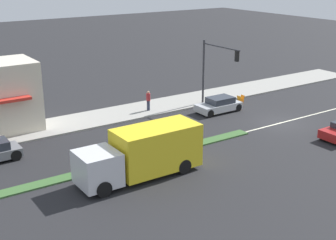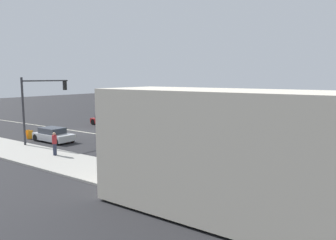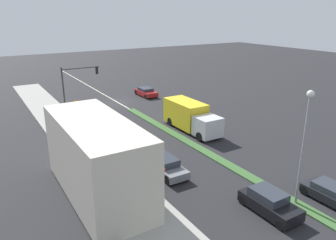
% 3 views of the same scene
% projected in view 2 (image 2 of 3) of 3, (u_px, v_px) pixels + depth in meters
% --- Properties ---
extents(ground_plane, '(160.00, 160.00, 0.00)m').
position_uv_depth(ground_plane, '(242.00, 155.00, 24.23)').
color(ground_plane, '#232326').
extents(sidewalk_right, '(4.00, 73.00, 0.12)m').
position_uv_depth(sidewalk_right, '(181.00, 189.00, 16.67)').
color(sidewalk_right, '#9E9B93').
rests_on(sidewalk_right, ground).
extents(lane_marking_center, '(0.16, 60.00, 0.01)m').
position_uv_depth(lane_marking_center, '(81.00, 132.00, 34.59)').
color(lane_marking_center, beige).
rests_on(lane_marking_center, ground).
extents(building_corner_store, '(4.71, 10.59, 5.11)m').
position_uv_depth(building_corner_store, '(221.00, 152.00, 13.55)').
color(building_corner_store, beige).
rests_on(building_corner_store, sidewalk_right).
extents(traffic_signal_main, '(4.59, 0.34, 5.60)m').
position_uv_depth(traffic_signal_main, '(38.00, 99.00, 28.00)').
color(traffic_signal_main, '#333338').
rests_on(traffic_signal_main, sidewalk_right).
extents(pedestrian, '(0.34, 0.34, 1.69)m').
position_uv_depth(pedestrian, '(55.00, 143.00, 23.59)').
color(pedestrian, '#282D42').
rests_on(pedestrian, sidewalk_right).
extents(warning_aframe_sign, '(0.45, 0.53, 0.84)m').
position_uv_depth(warning_aframe_sign, '(29.00, 134.00, 30.47)').
color(warning_aframe_sign, orange).
rests_on(warning_aframe_sign, ground).
extents(delivery_truck, '(2.44, 7.50, 2.87)m').
position_uv_depth(delivery_truck, '(209.00, 127.00, 28.11)').
color(delivery_truck, silver).
rests_on(delivery_truck, ground).
extents(suv_grey, '(1.74, 4.04, 1.30)m').
position_uv_depth(suv_grey, '(259.00, 169.00, 18.33)').
color(suv_grey, slate).
rests_on(suv_grey, ground).
extents(sedan_silver, '(1.80, 3.89, 1.26)m').
position_uv_depth(sedan_silver, '(53.00, 135.00, 29.17)').
color(sedan_silver, '#B7BABF').
rests_on(sedan_silver, ground).
extents(hatchback_red, '(1.89, 4.04, 1.20)m').
position_uv_depth(hatchback_red, '(107.00, 120.00, 39.29)').
color(hatchback_red, '#AD1E1E').
rests_on(hatchback_red, ground).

